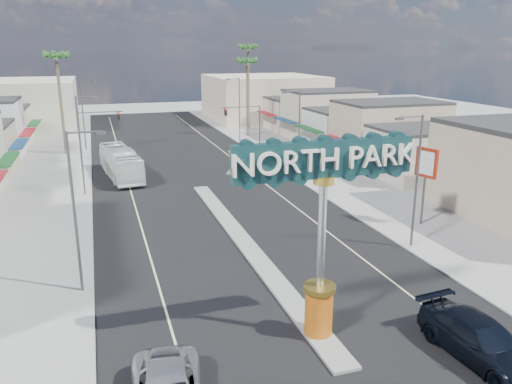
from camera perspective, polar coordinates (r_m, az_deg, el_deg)
ground at (r=49.44m, az=-6.60°, el=0.73°), size 160.00×160.00×0.00m
road at (r=49.43m, az=-6.60°, el=0.73°), size 20.00×120.00×0.01m
median_island at (r=34.64m, az=-1.28°, el=-5.84°), size 1.30×30.00×0.16m
sidewalk_left at (r=48.81m, az=-22.92°, el=-0.60°), size 8.00×120.00×0.12m
sidewalk_right at (r=53.79m, az=8.17°, el=2.00°), size 8.00×120.00×0.12m
storefront_row_right at (r=69.10m, az=11.08°, el=7.48°), size 12.00×42.00×6.00m
backdrop_far_left at (r=93.14m, az=-26.07°, el=8.95°), size 20.00×20.00×8.00m
backdrop_far_right at (r=97.36m, az=0.86°, el=10.80°), size 20.00×20.00×8.00m
gateway_sign at (r=22.06m, az=7.62°, el=-2.81°), size 8.20×1.50×9.15m
traffic_signal_left at (r=61.43m, az=-17.89°, el=7.15°), size 5.09×0.45×6.00m
traffic_signal_right at (r=64.10m, az=-1.12°, el=8.27°), size 5.09×0.45×6.00m
streetlight_l_near at (r=27.99m, az=-19.78°, el=-1.39°), size 2.03×0.22×9.00m
streetlight_l_mid at (r=47.50m, az=-19.29°, el=5.57°), size 2.03×0.22×9.00m
streetlight_l_far at (r=69.28m, az=-19.06°, el=8.65°), size 2.03×0.22×9.00m
streetlight_r_near at (r=34.13m, az=17.73°, el=1.85°), size 2.03×0.22×9.00m
streetlight_r_mid at (r=51.35m, az=4.78°, el=7.14°), size 2.03×0.22×9.00m
streetlight_r_far at (r=71.97m, az=-2.03°, el=9.76°), size 2.03×0.22×9.00m
palm_left_far at (r=66.93m, az=-21.84°, el=13.70°), size 2.60×2.60×13.10m
palm_right_mid at (r=76.13m, az=-1.01°, el=14.29°), size 2.60×2.60×12.10m
palm_right_far at (r=82.42m, az=-0.89°, el=15.67°), size 2.60×2.60×14.10m
suv_right at (r=24.50m, az=24.29°, el=-15.15°), size 3.04×6.37×1.79m
car_parked_right at (r=56.85m, az=0.85°, el=3.63°), size 1.61×4.46×1.46m
city_bus at (r=53.81m, az=-15.22°, el=3.25°), size 4.01×11.47×3.13m
bank_pylon_sign at (r=39.07m, az=18.86°, el=2.71°), size 0.72×1.82×5.86m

